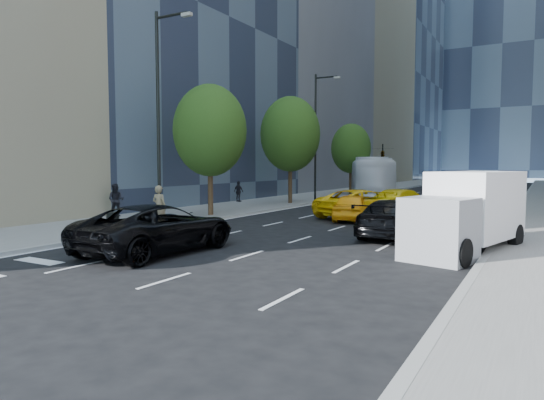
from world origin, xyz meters
The scene contains 22 objects.
ground centered at (0.00, 0.00, 0.00)m, with size 160.00×160.00×0.00m, color black.
sidewalk_left centered at (-9.00, 30.00, 0.07)m, with size 6.00×120.00×0.15m, color slate.
tower_left_mid centered at (-22.00, 42.00, 22.50)m, with size 20.00×24.00×45.00m, color slate.
tower_left_end centered at (-22.00, 92.00, 30.00)m, with size 20.00×28.00×60.00m, color #2A3142.
lamp_near centered at (-6.32, 4.00, 5.81)m, with size 2.13×0.22×10.00m.
lamp_far centered at (-6.32, 22.00, 5.81)m, with size 2.13×0.22×10.00m.
tree_near centered at (-7.20, 9.00, 4.97)m, with size 4.20×4.20×7.46m.
tree_mid centered at (-7.20, 19.00, 5.32)m, with size 4.50×4.50×7.99m.
tree_far centered at (-7.20, 32.00, 4.62)m, with size 3.90×3.90×6.92m.
traffic_signal centered at (-6.40, 40.00, 4.23)m, with size 2.48×0.53×5.20m.
skateboarder centered at (-5.60, 3.00, 0.98)m, with size 0.72×0.47×1.96m, color #77694A.
black_sedan_lincoln centered at (-2.00, -1.00, 0.84)m, with size 2.80×6.06×1.69m, color black.
black_sedan_mercedes centered at (4.20, 6.59, 0.80)m, with size 2.23×5.48×1.59m, color black.
taxi_a centered at (0.50, 11.50, 0.74)m, with size 1.75×4.35×1.48m, color #FFA30D.
taxi_b centered at (1.97, 14.00, 0.63)m, with size 1.33×3.82×1.26m, color yellow.
taxi_c centered at (0.50, 13.00, 0.81)m, with size 2.70×5.86×1.63m, color yellow.
taxi_d centered at (2.16, 15.50, 0.80)m, with size 2.23×5.48×1.59m, color #DDBE0B.
city_bus centered at (-4.38, 29.43, 1.85)m, with size 3.11×13.30×3.70m, color silver.
box_truck centered at (7.27, 4.26, 1.42)m, with size 3.49×6.17×2.79m.
pedestrian_a centered at (-11.20, 5.63, 1.06)m, with size 0.89×0.69×1.83m, color black.
pedestrian_b centered at (-11.20, 18.00, 0.95)m, with size 0.94×0.39×1.61m, color black.
trash_can centered at (-6.60, 1.19, 0.55)m, with size 0.54×0.54×0.80m, color black.
Camera 1 is at (9.57, -13.49, 3.03)m, focal length 32.00 mm.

